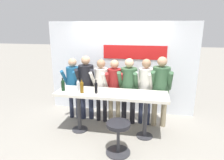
% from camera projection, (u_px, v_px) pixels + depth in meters
% --- Properties ---
extents(ground_plane, '(40.00, 40.00, 0.00)m').
position_uv_depth(ground_plane, '(111.00, 133.00, 4.54)').
color(ground_plane, gray).
extents(back_wall, '(4.01, 0.12, 2.48)m').
position_uv_depth(back_wall, '(121.00, 68.00, 5.47)').
color(back_wall, silver).
rests_on(back_wall, ground_plane).
extents(tasting_table, '(2.41, 0.67, 0.98)m').
position_uv_depth(tasting_table, '(111.00, 98.00, 4.32)').
color(tasting_table, silver).
rests_on(tasting_table, ground_plane).
extents(bar_stool, '(0.47, 0.47, 0.64)m').
position_uv_depth(bar_stool, '(118.00, 133.00, 3.73)').
color(bar_stool, '#333338').
rests_on(bar_stool, ground_plane).
extents(person_far_left, '(0.41, 0.50, 1.59)m').
position_uv_depth(person_far_left, '(73.00, 82.00, 5.05)').
color(person_far_left, '#23283D').
rests_on(person_far_left, ground_plane).
extents(person_left, '(0.51, 0.59, 1.66)m').
position_uv_depth(person_left, '(86.00, 81.00, 4.98)').
color(person_left, '#23283D').
rests_on(person_left, ground_plane).
extents(person_center_left, '(0.42, 0.52, 1.59)m').
position_uv_depth(person_center_left, '(101.00, 84.00, 4.86)').
color(person_center_left, black).
rests_on(person_center_left, ground_plane).
extents(person_center, '(0.45, 0.54, 1.58)m').
position_uv_depth(person_center, '(114.00, 84.00, 4.87)').
color(person_center, gray).
rests_on(person_center, ground_plane).
extents(person_center_right, '(0.48, 0.55, 1.63)m').
position_uv_depth(person_center_right, '(129.00, 85.00, 4.76)').
color(person_center_right, black).
rests_on(person_center_right, ground_plane).
extents(person_right, '(0.46, 0.56, 1.63)m').
position_uv_depth(person_right, '(145.00, 85.00, 4.71)').
color(person_right, '#23283D').
rests_on(person_right, ground_plane).
extents(person_far_right, '(0.48, 0.56, 1.70)m').
position_uv_depth(person_far_right, '(161.00, 85.00, 4.60)').
color(person_far_right, gray).
rests_on(person_far_right, ground_plane).
extents(wine_bottle_0, '(0.08, 0.08, 0.29)m').
position_uv_depth(wine_bottle_0, '(63.00, 85.00, 4.37)').
color(wine_bottle_0, black).
rests_on(wine_bottle_0, tasting_table).
extents(wine_bottle_1, '(0.07, 0.07, 0.26)m').
position_uv_depth(wine_bottle_1, '(78.00, 85.00, 4.38)').
color(wine_bottle_1, '#B7BCC1').
rests_on(wine_bottle_1, tasting_table).
extents(wine_bottle_2, '(0.07, 0.07, 0.29)m').
position_uv_depth(wine_bottle_2, '(96.00, 87.00, 4.20)').
color(wine_bottle_2, black).
rests_on(wine_bottle_2, tasting_table).
extents(wine_bottle_3, '(0.08, 0.08, 0.30)m').
position_uv_depth(wine_bottle_3, '(82.00, 86.00, 4.23)').
color(wine_bottle_3, brown).
rests_on(wine_bottle_3, tasting_table).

